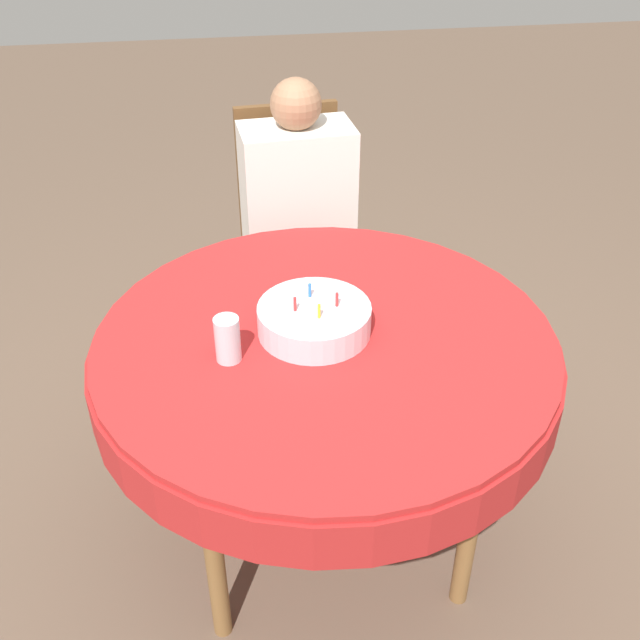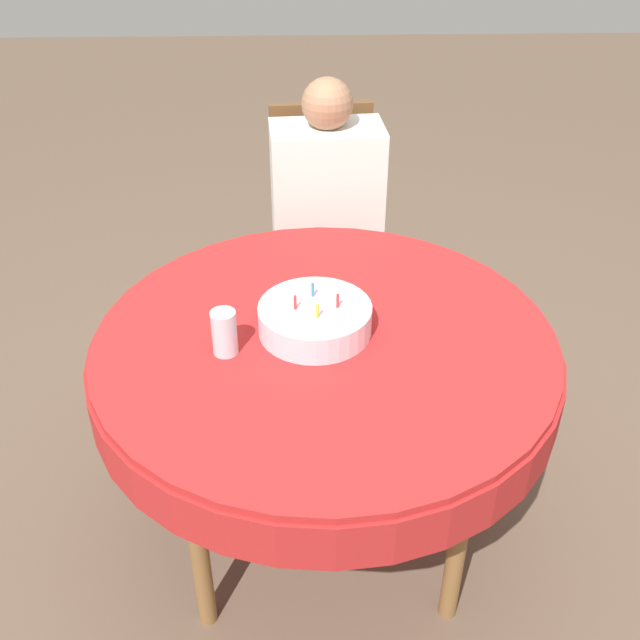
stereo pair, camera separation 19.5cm
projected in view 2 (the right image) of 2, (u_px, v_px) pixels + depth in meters
ground_plane at (324, 520)px, 2.39m from camera, size 12.00×12.00×0.00m
dining_table at (325, 361)px, 2.02m from camera, size 1.24×1.24×0.73m
chair at (324, 233)px, 2.87m from camera, size 0.45×0.45×0.99m
person at (327, 206)px, 2.69m from camera, size 0.41×0.34×1.14m
birthday_cake at (315, 319)px, 1.97m from camera, size 0.30×0.30×0.12m
drinking_glass at (224, 332)px, 1.88m from camera, size 0.06×0.06×0.12m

